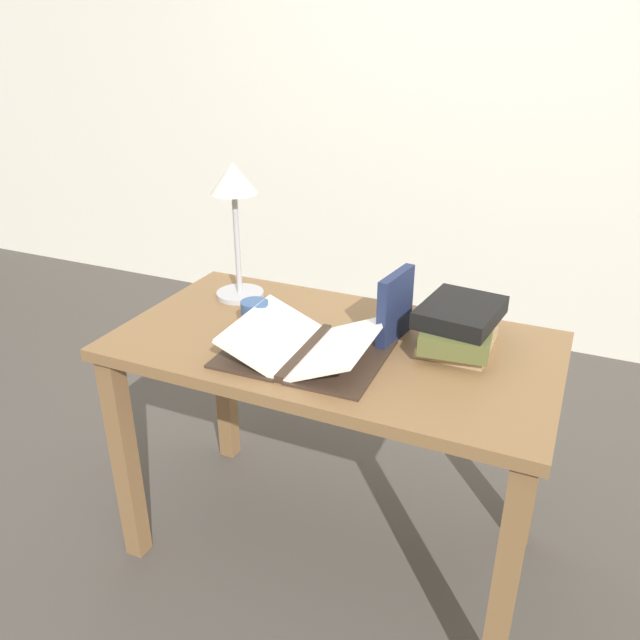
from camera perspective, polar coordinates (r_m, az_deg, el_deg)
ground_plane at (r=2.24m, az=1.08°, el=-19.69°), size 12.00×12.00×0.00m
wall_back at (r=3.36m, az=14.35°, el=19.66°), size 8.00×0.06×2.60m
reading_desk at (r=1.84m, az=1.24°, el=-5.20°), size 1.25×0.68×0.77m
open_book at (r=1.70m, az=-1.40°, el=-2.43°), size 0.44×0.35×0.09m
book_stack_tall at (r=1.77m, az=12.61°, el=-0.47°), size 0.22×0.31×0.13m
book_standing_upright at (r=1.76m, az=6.89°, el=1.18°), size 0.05×0.18×0.20m
reading_lamp at (r=1.99m, az=-7.81°, el=10.85°), size 0.16×0.16×0.44m
coffee_mug at (r=1.85m, az=-5.96°, el=0.43°), size 0.09×0.10×0.09m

